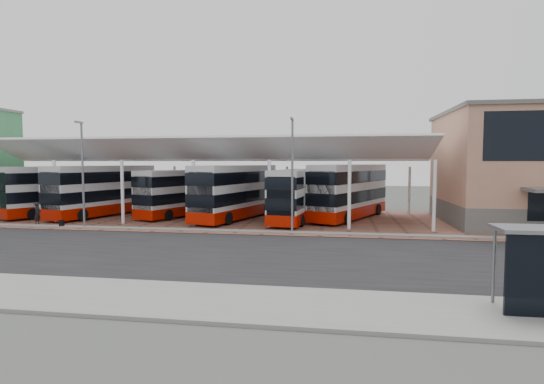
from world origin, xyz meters
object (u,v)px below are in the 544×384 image
object	(u,v)px
bus_4	(296,195)
pedestrian	(38,214)
bus_1	(103,191)
bus_5	(350,192)
bus_3	(236,192)
bus_0	(65,191)
bus_2	(183,193)

from	to	relation	value
bus_4	pedestrian	bearing A→B (deg)	-156.79
bus_1	pedestrian	size ratio (longest dim) A/B	6.41
bus_1	bus_5	world-z (taller)	bus_5
bus_1	pedestrian	xyz separation A→B (m)	(-1.88, -6.35, -1.41)
bus_3	bus_5	world-z (taller)	bus_5
bus_3	bus_5	distance (m)	10.03
bus_0	pedestrian	distance (m)	6.72
bus_0	pedestrian	xyz separation A→B (m)	(1.94, -6.29, -1.37)
bus_2	bus_3	bearing A→B (deg)	5.51
bus_3	bus_5	bearing A→B (deg)	25.59
bus_1	bus_3	distance (m)	12.71
bus_0	bus_4	distance (m)	21.87
bus_0	bus_5	size ratio (longest dim) A/B	0.95
bus_2	bus_5	distance (m)	15.27
bus_1	bus_4	xyz separation A→B (m)	(18.05, -0.52, -0.15)
bus_3	pedestrian	bearing A→B (deg)	-141.83
bus_1	bus_3	size ratio (longest dim) A/B	0.99
bus_4	bus_5	size ratio (longest dim) A/B	0.92
bus_2	bus_4	size ratio (longest dim) A/B	0.98
bus_0	bus_2	world-z (taller)	bus_0
bus_5	bus_2	bearing A→B (deg)	-154.49
bus_0	bus_5	world-z (taller)	bus_5
bus_4	pedestrian	size ratio (longest dim) A/B	5.96
bus_2	bus_0	bearing A→B (deg)	-153.11
bus_0	pedestrian	bearing A→B (deg)	-44.69
bus_0	bus_3	distance (m)	16.53
pedestrian	bus_5	bearing A→B (deg)	-77.46
bus_2	pedestrian	bearing A→B (deg)	-120.23
bus_3	bus_0	bearing A→B (deg)	-165.17
bus_4	bus_5	distance (m)	5.02
bus_1	bus_4	distance (m)	18.06
bus_4	bus_5	xyz separation A→B (m)	(4.53, 2.16, 0.21)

